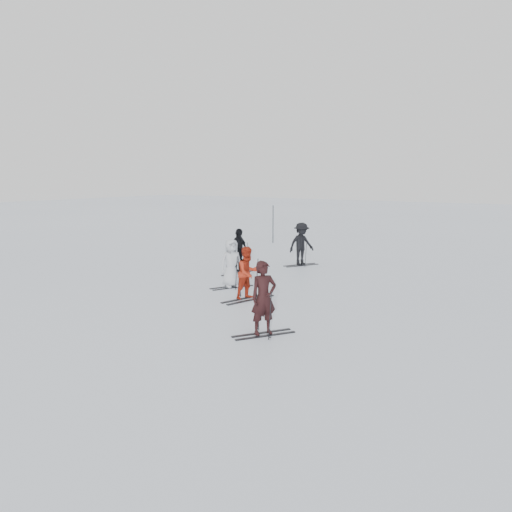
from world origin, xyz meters
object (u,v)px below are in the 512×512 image
(skier_uphill_left, at_px, (239,251))
(piste_marker, at_px, (273,224))
(skier_red, at_px, (248,274))
(skier_grey, at_px, (231,264))
(skier_uphill_far, at_px, (301,245))
(skier_near_dark, at_px, (264,299))

(skier_uphill_left, distance_m, piste_marker, 8.95)
(skier_red, bearing_deg, skier_grey, 68.56)
(skier_uphill_far, bearing_deg, skier_near_dark, -127.80)
(skier_near_dark, xyz_separation_m, piste_marker, (-8.36, 14.09, 0.18))
(piste_marker, bearing_deg, skier_grey, -65.56)
(skier_red, xyz_separation_m, skier_uphill_far, (-1.43, 6.06, 0.09))
(skier_grey, bearing_deg, skier_uphill_left, 56.36)
(skier_near_dark, relative_size, skier_grey, 1.08)
(skier_red, bearing_deg, skier_near_dark, -123.36)
(skier_grey, bearing_deg, piste_marker, 51.00)
(skier_uphill_left, xyz_separation_m, piste_marker, (-3.49, 8.24, 0.20))
(skier_red, bearing_deg, skier_uphill_left, 55.31)
(skier_near_dark, bearing_deg, piste_marker, 63.50)
(skier_uphill_left, height_order, piste_marker, piste_marker)
(skier_near_dark, xyz_separation_m, skier_uphill_left, (-4.87, 5.86, -0.02))
(skier_near_dark, relative_size, skier_uphill_left, 1.02)
(skier_near_dark, distance_m, piste_marker, 16.39)
(skier_grey, xyz_separation_m, skier_uphill_far, (-0.03, 4.98, 0.08))
(skier_near_dark, distance_m, skier_grey, 5.18)
(skier_near_dark, bearing_deg, skier_red, 73.32)
(skier_uphill_far, relative_size, piste_marker, 0.84)
(skier_uphill_far, bearing_deg, piste_marker, 70.26)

